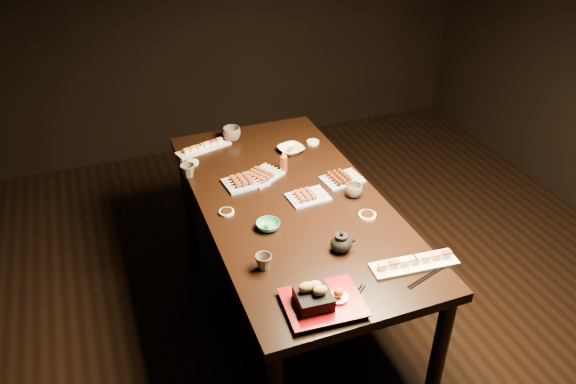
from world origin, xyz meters
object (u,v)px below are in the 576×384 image
object	(u,v)px
edamame_bowl_cream	(291,150)
teacup_far_right	(232,134)
yakitori_plate_center	(262,173)
yakitori_plate_left	(245,179)
tempura_tray	(324,295)
teacup_near_left	(264,262)
sushi_platter_far	(203,146)
dining_table	(291,257)
sushi_platter_near	(415,261)
teapot	(341,242)
condiment_bottle	(284,161)
teacup_mid_right	(354,190)
yakitori_plate_right	(308,194)
edamame_bowl_green	(268,225)
teacup_far_left	(188,171)

from	to	relation	value
edamame_bowl_cream	teacup_far_right	xyz separation A→B (m)	(-0.28, 0.27, 0.02)
yakitori_plate_center	yakitori_plate_left	bearing A→B (deg)	164.37
tempura_tray	teacup_near_left	bearing A→B (deg)	119.94
sushi_platter_far	yakitori_plate_left	xyz separation A→B (m)	(0.12, -0.45, 0.01)
dining_table	sushi_platter_near	world-z (taller)	sushi_platter_near
teapot	condiment_bottle	size ratio (longest dim) A/B	0.92
teacup_near_left	teapot	size ratio (longest dim) A/B	0.63
sushi_platter_near	teacup_near_left	xyz separation A→B (m)	(-0.61, 0.21, 0.01)
teapot	tempura_tray	bearing A→B (deg)	-113.91
tempura_tray	dining_table	bearing A→B (deg)	82.43
dining_table	yakitori_plate_left	size ratio (longest dim) A/B	8.12
edamame_bowl_cream	condiment_bottle	size ratio (longest dim) A/B	1.16
yakitori_plate_center	teacup_mid_right	world-z (taller)	teacup_mid_right
tempura_tray	teacup_near_left	xyz separation A→B (m)	(-0.15, 0.30, -0.02)
yakitori_plate_right	tempura_tray	distance (m)	0.78
sushi_platter_far	teacup_mid_right	bearing A→B (deg)	111.98
dining_table	teacup_near_left	size ratio (longest dim) A/B	24.68
edamame_bowl_green	edamame_bowl_cream	bearing A→B (deg)	60.78
sushi_platter_near	condiment_bottle	distance (m)	0.98
sushi_platter_far	edamame_bowl_cream	bearing A→B (deg)	139.04
yakitori_plate_center	teacup_far_left	size ratio (longest dim) A/B	2.67
dining_table	condiment_bottle	distance (m)	0.53
sushi_platter_near	yakitori_plate_center	distance (m)	1.00
edamame_bowl_green	teapot	world-z (taller)	teapot
yakitori_plate_right	teacup_far_left	xyz separation A→B (m)	(-0.53, 0.43, 0.01)
edamame_bowl_green	condiment_bottle	bearing A→B (deg)	61.75
condiment_bottle	teapot	bearing A→B (deg)	-90.24
yakitori_plate_right	teacup_far_right	world-z (taller)	teacup_far_right
sushi_platter_near	dining_table	bearing A→B (deg)	120.26
sushi_platter_near	sushi_platter_far	bearing A→B (deg)	118.96
yakitori_plate_center	edamame_bowl_cream	xyz separation A→B (m)	(0.25, 0.21, -0.01)
dining_table	yakitori_plate_right	size ratio (longest dim) A/B	8.86
sushi_platter_near	teacup_far_right	xyz separation A→B (m)	(-0.41, 1.41, 0.02)
teacup_far_right	sushi_platter_near	bearing A→B (deg)	-73.56
dining_table	sushi_platter_far	distance (m)	0.85
dining_table	teapot	bearing A→B (deg)	-88.35
edamame_bowl_cream	teapot	world-z (taller)	teapot
edamame_bowl_green	tempura_tray	world-z (taller)	tempura_tray
teacup_near_left	teapot	distance (m)	0.36
yakitori_plate_left	tempura_tray	xyz separation A→B (m)	(0.02, -0.99, 0.03)
sushi_platter_far	edamame_bowl_green	distance (m)	0.88
teacup_far_left	edamame_bowl_green	bearing A→B (deg)	-67.28
sushi_platter_far	yakitori_plate_center	xyz separation A→B (m)	(0.22, -0.43, 0.01)
sushi_platter_near	teapot	size ratio (longest dim) A/B	3.36
teapot	condiment_bottle	world-z (taller)	condiment_bottle
edamame_bowl_green	condiment_bottle	xyz separation A→B (m)	(0.25, 0.47, 0.04)
dining_table	sushi_platter_near	size ratio (longest dim) A/B	4.66
edamame_bowl_green	teacup_far_left	distance (m)	0.65
dining_table	teacup_far_left	bearing A→B (deg)	130.73
sushi_platter_far	tempura_tray	size ratio (longest dim) A/B	1.07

